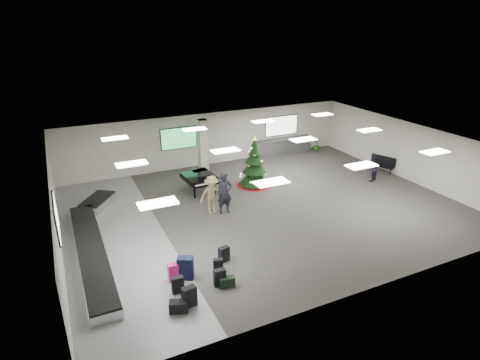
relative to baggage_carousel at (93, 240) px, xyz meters
name	(u,v)px	position (x,y,z in m)	size (l,w,h in m)	color
ground	(265,208)	(7.84, 0.08, -0.21)	(18.00, 18.00, 0.00)	#3B3935
room_envelope	(252,159)	(7.46, 0.75, 2.12)	(18.02, 14.02, 3.21)	#B2ABA3
baggage_carousel	(93,240)	(0.00, 0.00, 0.00)	(2.28, 9.71, 0.43)	silver
service_counter	(283,147)	(12.84, 6.73, 0.33)	(4.05, 0.65, 1.08)	silver
suitcase_0	(189,297)	(2.30, -5.15, 0.14)	(0.49, 0.32, 0.72)	black
suitcase_1	(220,277)	(3.57, -4.58, 0.10)	(0.42, 0.25, 0.64)	black
pink_suitcase	(174,272)	(2.26, -3.64, 0.11)	(0.42, 0.24, 0.67)	#D41B79
suitcase_3	(224,254)	(4.27, -3.30, 0.09)	(0.44, 0.32, 0.62)	black
navy_suitcase	(186,268)	(2.65, -3.71, 0.21)	(0.63, 0.53, 0.86)	black
suitcase_5	(178,285)	(2.18, -4.33, 0.08)	(0.40, 0.23, 0.60)	black
green_duffel	(227,282)	(3.76, -4.74, -0.04)	(0.56, 0.34, 0.37)	black
suitcase_7	(218,265)	(3.84, -3.79, 0.03)	(0.37, 0.26, 0.51)	black
black_duffel	(179,306)	(1.91, -5.26, -0.03)	(0.64, 0.50, 0.39)	black
christmas_tree	(254,169)	(8.68, 2.80, 0.72)	(1.92, 1.92, 2.74)	maroon
grand_piano	(200,178)	(5.70, 3.22, 0.56)	(1.61, 2.00, 1.08)	black
bench	(383,163)	(16.42, 1.38, 0.33)	(1.03, 1.59, 0.95)	black
traveler_a	(225,193)	(5.91, 0.42, 0.77)	(0.72, 0.47, 1.97)	black
traveler_b	(212,195)	(5.37, 0.67, 0.70)	(1.18, 0.68, 1.83)	#8D7A57
traveler_bench	(372,168)	(14.86, 0.58, 0.56)	(0.75, 0.58, 1.54)	black
potted_plant_left	(251,156)	(10.21, 6.26, 0.16)	(0.41, 0.33, 0.75)	#154317
potted_plant_right	(316,145)	(15.35, 6.48, 0.18)	(0.44, 0.44, 0.79)	#154317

